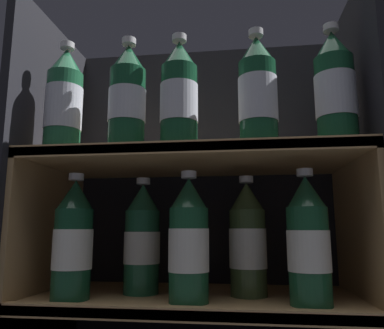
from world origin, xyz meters
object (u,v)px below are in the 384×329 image
bottle_upper_front_1 (127,99)px  bottle_upper_front_3 (258,94)px  bottle_lower_front_0 (73,242)px  bottle_lower_front_1 (191,242)px  bottle_lower_front_2 (308,242)px  bottle_lower_back_1 (248,241)px  bottle_upper_front_4 (335,90)px  bottle_lower_back_0 (142,240)px  bottle_upper_front_0 (64,103)px  bottle_upper_front_2 (179,97)px

bottle_upper_front_1 → bottle_upper_front_3: bearing=0.0°
bottle_lower_front_0 → bottle_lower_front_1: same height
bottle_upper_front_1 → bottle_upper_front_3: same height
bottle_lower_front_2 → bottle_lower_back_1: bearing=142.0°
bottle_upper_front_4 → bottle_lower_back_0: (-0.42, 0.09, -0.30)m
bottle_upper_front_3 → bottle_upper_front_4: 0.15m
bottle_upper_front_0 → bottle_lower_front_0: bearing=0.0°
bottle_lower_front_1 → bottle_lower_back_1: same height
bottle_upper_front_1 → bottle_upper_front_2: size_ratio=1.00×
bottle_upper_front_2 → bottle_lower_front_0: bearing=180.0°
bottle_lower_front_1 → bottle_lower_back_1: 0.14m
bottle_upper_front_3 → bottle_lower_front_1: (-0.14, 0.00, -0.30)m
bottle_upper_front_1 → bottle_lower_front_0: size_ratio=1.00×
bottle_upper_front_3 → bottle_lower_front_0: (-0.38, 0.00, -0.30)m
bottle_upper_front_1 → bottle_lower_front_2: 0.47m
bottle_lower_front_0 → bottle_lower_front_1: (0.25, 0.00, -0.00)m
bottle_upper_front_1 → bottle_upper_front_4: same height
bottle_lower_back_0 → bottle_lower_back_1: size_ratio=1.00×
bottle_lower_front_0 → bottle_lower_back_1: bearing=13.8°
bottle_upper_front_4 → bottle_lower_front_1: 0.42m
bottle_lower_front_1 → bottle_lower_back_1: bearing=38.0°
bottle_upper_front_1 → bottle_upper_front_0: bearing=180.0°
bottle_upper_front_0 → bottle_lower_back_0: size_ratio=1.00×
bottle_lower_front_0 → bottle_upper_front_2: bearing=0.0°
bottle_upper_front_0 → bottle_lower_back_1: (0.40, 0.09, -0.30)m
bottle_upper_front_2 → bottle_lower_front_2: bottle_upper_front_2 is taller
bottle_upper_front_2 → bottle_lower_front_1: bottle_upper_front_2 is taller
bottle_upper_front_2 → bottle_upper_front_1: bearing=180.0°
bottle_upper_front_1 → bottle_lower_front_1: size_ratio=1.00×
bottle_lower_front_2 → bottle_lower_back_0: 0.36m
bottle_upper_front_4 → bottle_lower_front_0: 0.62m
bottle_upper_front_1 → bottle_lower_front_0: 0.32m
bottle_upper_front_2 → bottle_lower_back_1: bearing=32.5°
bottle_upper_front_0 → bottle_upper_front_2: size_ratio=1.00×
bottle_lower_front_2 → bottle_upper_front_2: bearing=180.0°
bottle_lower_front_2 → bottle_lower_front_1: bearing=180.0°
bottle_upper_front_3 → bottle_upper_front_4: size_ratio=1.00×
bottle_lower_front_1 → bottle_lower_front_2: same height
bottle_upper_front_3 → bottle_lower_back_1: bottle_upper_front_3 is taller
bottle_upper_front_3 → bottle_lower_front_2: bearing=0.0°
bottle_upper_front_4 → bottle_lower_back_1: bottle_upper_front_4 is taller
bottle_lower_back_1 → bottle_upper_front_3: bearing=-73.0°
bottle_lower_front_2 → bottle_lower_back_0: same height
bottle_upper_front_1 → bottle_upper_front_2: (0.11, 0.00, -0.00)m
bottle_upper_front_1 → bottle_upper_front_2: 0.11m
bottle_upper_front_0 → bottle_upper_front_1: size_ratio=1.00×
bottle_upper_front_1 → bottle_lower_front_2: size_ratio=1.00×
bottle_upper_front_2 → bottle_upper_front_4: bearing=0.0°
bottle_lower_front_1 → bottle_lower_back_0: bearing=144.3°
bottle_lower_front_0 → bottle_lower_back_1: size_ratio=1.00×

